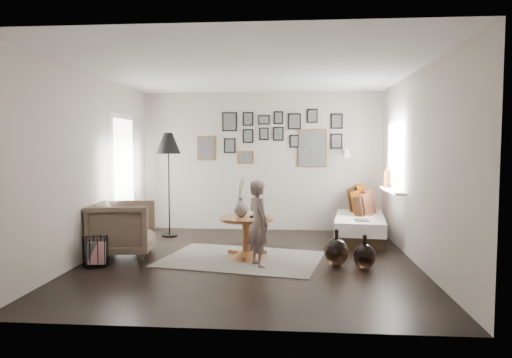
# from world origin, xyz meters

# --- Properties ---
(ground) EXTENTS (4.80, 4.80, 0.00)m
(ground) POSITION_xyz_m (0.00, 0.00, 0.00)
(ground) COLOR black
(ground) RESTS_ON ground
(wall_back) EXTENTS (4.50, 0.00, 4.50)m
(wall_back) POSITION_xyz_m (0.00, 2.40, 1.30)
(wall_back) COLOR #ABA296
(wall_back) RESTS_ON ground
(wall_front) EXTENTS (4.50, 0.00, 4.50)m
(wall_front) POSITION_xyz_m (0.00, -2.40, 1.30)
(wall_front) COLOR #ABA296
(wall_front) RESTS_ON ground
(wall_left) EXTENTS (0.00, 4.80, 4.80)m
(wall_left) POSITION_xyz_m (-2.25, 0.00, 1.30)
(wall_left) COLOR #ABA296
(wall_left) RESTS_ON ground
(wall_right) EXTENTS (0.00, 4.80, 4.80)m
(wall_right) POSITION_xyz_m (2.25, 0.00, 1.30)
(wall_right) COLOR #ABA296
(wall_right) RESTS_ON ground
(ceiling) EXTENTS (4.80, 4.80, 0.00)m
(ceiling) POSITION_xyz_m (0.00, 0.00, 2.60)
(ceiling) COLOR white
(ceiling) RESTS_ON wall_back
(door_left) EXTENTS (0.00, 2.14, 2.14)m
(door_left) POSITION_xyz_m (-2.23, 1.20, 1.05)
(door_left) COLOR white
(door_left) RESTS_ON wall_left
(window_right) EXTENTS (0.15, 1.32, 1.30)m
(window_right) POSITION_xyz_m (2.18, 1.34, 0.93)
(window_right) COLOR white
(window_right) RESTS_ON wall_right
(gallery_wall) EXTENTS (2.74, 0.03, 1.08)m
(gallery_wall) POSITION_xyz_m (0.29, 2.38, 1.74)
(gallery_wall) COLOR brown
(gallery_wall) RESTS_ON wall_back
(wall_sconce) EXTENTS (0.18, 0.36, 0.16)m
(wall_sconce) POSITION_xyz_m (1.55, 2.13, 1.46)
(wall_sconce) COLOR white
(wall_sconce) RESTS_ON wall_back
(rug) EXTENTS (2.40, 1.89, 0.01)m
(rug) POSITION_xyz_m (-0.12, 0.06, 0.01)
(rug) COLOR #B3AF9D
(rug) RESTS_ON ground
(pedestal_table) EXTENTS (0.75, 0.75, 0.59)m
(pedestal_table) POSITION_xyz_m (-0.05, 0.10, 0.27)
(pedestal_table) COLOR brown
(pedestal_table) RESTS_ON ground
(vase) EXTENTS (0.21, 0.21, 0.54)m
(vase) POSITION_xyz_m (-0.13, 0.12, 0.76)
(vase) COLOR black
(vase) RESTS_ON pedestal_table
(candles) EXTENTS (0.13, 0.13, 0.28)m
(candles) POSITION_xyz_m (0.06, 0.10, 0.73)
(candles) COLOR black
(candles) RESTS_ON pedestal_table
(daybed) EXTENTS (1.02, 1.91, 0.89)m
(daybed) POSITION_xyz_m (1.74, 1.69, 0.29)
(daybed) COLOR black
(daybed) RESTS_ON ground
(magazine_on_daybed) EXTENTS (0.21, 0.28, 0.01)m
(magazine_on_daybed) POSITION_xyz_m (1.69, 1.05, 0.42)
(magazine_on_daybed) COLOR black
(magazine_on_daybed) RESTS_ON daybed
(armchair) EXTENTS (0.99, 0.97, 0.79)m
(armchair) POSITION_xyz_m (-1.86, 0.15, 0.39)
(armchair) COLOR brown
(armchair) RESTS_ON ground
(armchair_cushion) EXTENTS (0.40, 0.41, 0.16)m
(armchair_cushion) POSITION_xyz_m (-1.83, 0.20, 0.48)
(armchair_cushion) COLOR silver
(armchair_cushion) RESTS_ON armchair
(floor_lamp) EXTENTS (0.42, 0.42, 1.82)m
(floor_lamp) POSITION_xyz_m (-1.57, 1.61, 1.57)
(floor_lamp) COLOR black
(floor_lamp) RESTS_ON ground
(magazine_basket) EXTENTS (0.39, 0.39, 0.39)m
(magazine_basket) POSITION_xyz_m (-2.00, -0.46, 0.19)
(magazine_basket) COLOR black
(magazine_basket) RESTS_ON ground
(demijohn_large) EXTENTS (0.32, 0.32, 0.49)m
(demijohn_large) POSITION_xyz_m (1.17, -0.20, 0.19)
(demijohn_large) COLOR black
(demijohn_large) RESTS_ON ground
(demijohn_small) EXTENTS (0.29, 0.29, 0.44)m
(demijohn_small) POSITION_xyz_m (1.52, -0.32, 0.17)
(demijohn_small) COLOR black
(demijohn_small) RESTS_ON ground
(child) EXTENTS (0.45, 0.50, 1.14)m
(child) POSITION_xyz_m (0.15, -0.30, 0.57)
(child) COLOR #6A5753
(child) RESTS_ON ground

